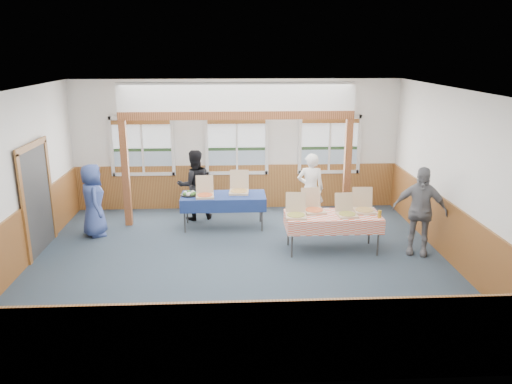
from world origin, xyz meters
TOP-DOWN VIEW (x-y plane):
  - floor at (0.00, 0.00)m, footprint 8.00×8.00m
  - ceiling at (0.00, 0.00)m, footprint 8.00×8.00m
  - wall_back at (0.00, 3.50)m, footprint 8.00×0.00m
  - wall_front at (0.00, -3.50)m, footprint 8.00×0.00m
  - wall_left at (-4.00, 0.00)m, footprint 0.00×8.00m
  - wall_right at (4.00, 0.00)m, footprint 0.00×8.00m
  - wainscot_back at (0.00, 3.48)m, footprint 7.98×0.05m
  - wainscot_front at (0.00, -3.48)m, footprint 7.98×0.05m
  - wainscot_left at (-3.98, 0.00)m, footprint 0.05×6.98m
  - wainscot_right at (3.98, 0.00)m, footprint 0.05×6.98m
  - cased_opening at (-3.96, 0.90)m, footprint 0.06×1.30m
  - window_left at (-2.30, 3.46)m, footprint 1.56×0.10m
  - window_mid at (0.00, 3.46)m, footprint 1.56×0.10m
  - window_right at (2.30, 3.46)m, footprint 1.56×0.10m
  - post_left at (-2.50, 2.30)m, footprint 0.15×0.15m
  - post_right at (2.50, 2.30)m, footprint 0.15×0.15m
  - cross_beam at (0.00, 2.30)m, footprint 5.15×0.18m
  - table_left at (-0.33, 2.03)m, footprint 2.01×1.28m
  - table_right at (1.84, 0.57)m, footprint 1.92×0.97m
  - pizza_box_a at (-0.73, 1.93)m, footprint 0.41×0.49m
  - pizza_box_b at (0.03, 2.20)m, footprint 0.46×0.55m
  - pizza_box_c at (1.10, 0.47)m, footprint 0.43×0.51m
  - pizza_box_d at (1.49, 0.76)m, footprint 0.47×0.54m
  - pizza_box_e at (2.09, 0.49)m, footprint 0.40×0.48m
  - pizza_box_f at (2.50, 0.71)m, footprint 0.43×0.51m
  - veggie_tray at (-1.08, 2.03)m, footprint 0.39×0.39m
  - drink_glass at (2.69, 0.32)m, footprint 0.07×0.07m
  - woman_white at (1.65, 2.17)m, footprint 0.63×0.44m
  - woman_black at (-1.01, 2.65)m, footprint 0.95×0.82m
  - man_blue at (-3.09, 1.67)m, footprint 0.74×0.90m
  - person_grey at (3.48, 0.34)m, footprint 1.11×0.79m

SIDE VIEW (x-z plane):
  - floor at x=0.00m, z-range 0.00..0.00m
  - wainscot_back at x=0.00m, z-range 0.00..1.10m
  - wainscot_front at x=0.00m, z-range 0.00..1.10m
  - wainscot_left at x=-3.98m, z-range 0.00..1.10m
  - wainscot_right at x=3.98m, z-range 0.00..1.10m
  - table_right at x=1.84m, z-range 0.32..1.08m
  - table_left at x=-0.33m, z-range 0.32..1.08m
  - man_blue at x=-3.09m, z-range 0.00..1.57m
  - veggie_tray at x=-1.08m, z-range 0.74..0.83m
  - pizza_box_e at x=2.09m, z-range 0.62..1.02m
  - pizza_box_a at x=-0.73m, z-range 0.61..1.03m
  - pizza_box_c at x=1.10m, z-range 0.61..1.04m
  - pizza_box_d at x=1.49m, z-range 0.61..1.04m
  - pizza_box_f at x=2.50m, z-range 0.60..1.05m
  - woman_white at x=1.65m, z-range 0.00..1.65m
  - pizza_box_b at x=0.03m, z-range 0.59..1.06m
  - woman_black at x=-1.01m, z-range 0.00..1.66m
  - drink_glass at x=2.69m, z-range 0.76..0.91m
  - person_grey at x=3.48m, z-range 0.00..1.75m
  - cased_opening at x=-3.96m, z-range 0.00..2.10m
  - post_left at x=-2.50m, z-range 0.00..2.40m
  - post_right at x=2.50m, z-range 0.00..2.40m
  - wall_back at x=0.00m, z-range -2.40..5.60m
  - wall_front at x=0.00m, z-range -2.40..5.60m
  - wall_left at x=-4.00m, z-range -2.40..5.60m
  - wall_right at x=4.00m, z-range -2.40..5.60m
  - window_left at x=-2.30m, z-range 0.95..2.41m
  - window_mid at x=0.00m, z-range 0.95..2.41m
  - window_right at x=2.30m, z-range 0.95..2.41m
  - cross_beam at x=0.00m, z-range 2.40..2.58m
  - ceiling at x=0.00m, z-range 3.20..3.20m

